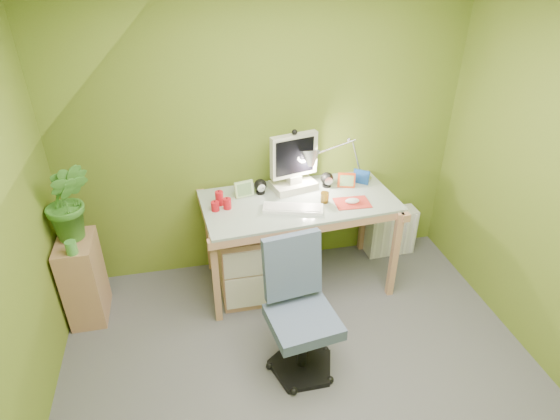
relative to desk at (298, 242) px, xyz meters
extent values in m
cube|color=#525257|center=(-0.20, -1.23, -0.40)|extent=(3.20, 3.20, 0.01)
cube|color=olive|center=(-0.20, 0.37, 0.81)|extent=(3.20, 0.01, 2.40)
cube|color=white|center=(-1.20, -1.23, 1.46)|extent=(1.10, 3.20, 1.10)
cube|color=white|center=(-0.08, -0.14, 0.40)|extent=(0.46, 0.26, 0.02)
cube|color=red|center=(0.38, -0.14, 0.40)|extent=(0.27, 0.20, 0.01)
ellipsoid|color=white|center=(0.38, -0.14, 0.41)|extent=(0.11, 0.07, 0.04)
cylinder|color=#8F5F14|center=(0.18, -0.08, 0.43)|extent=(0.08, 0.08, 0.08)
cube|color=#C33D14|center=(0.42, 0.12, 0.45)|extent=(0.14, 0.06, 0.12)
cube|color=navy|center=(0.56, 0.16, 0.45)|extent=(0.11, 0.10, 0.11)
cube|color=#B8DC97|center=(-0.40, 0.14, 0.46)|extent=(0.15, 0.05, 0.13)
cube|color=#AB775A|center=(-1.65, -0.06, -0.05)|extent=(0.25, 0.39, 0.68)
imported|color=#3B7C29|center=(-1.63, -0.01, 0.58)|extent=(0.32, 0.26, 0.59)
cylinder|color=#49943D|center=(-1.63, -0.21, 0.33)|extent=(0.08, 0.08, 0.10)
cube|color=silver|center=(0.93, 0.23, -0.18)|extent=(0.44, 0.19, 0.43)
camera|label=1|loc=(-0.80, -3.01, 2.16)|focal=30.00mm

